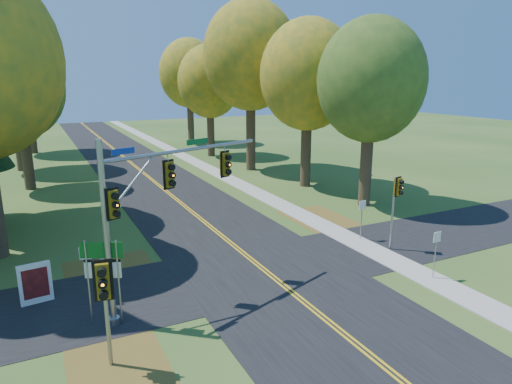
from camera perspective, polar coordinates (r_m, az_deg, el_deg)
name	(u,v)px	position (r m, az deg, el deg)	size (l,w,h in m)	color
ground	(284,286)	(20.28, 3.48, -11.63)	(160.00, 160.00, 0.00)	#2B4C1A
road_main	(284,286)	(20.28, 3.48, -11.61)	(8.00, 160.00, 0.02)	black
road_cross	(263,269)	(21.87, 0.84, -9.58)	(60.00, 6.00, 0.02)	black
centerline_left	(282,286)	(20.23, 3.23, -11.63)	(0.10, 160.00, 0.01)	gold
centerline_right	(286,285)	(20.32, 3.73, -11.51)	(0.10, 160.00, 0.01)	gold
sidewalk_east	(393,260)	(23.73, 16.73, -8.19)	(1.60, 160.00, 0.06)	#9E998E
leaf_patch_w_near	(114,279)	(21.83, -17.33, -10.33)	(4.00, 6.00, 0.00)	brown
leaf_patch_e	(331,225)	(28.42, 9.40, -4.06)	(3.50, 8.00, 0.00)	brown
leaf_patch_w_far	(120,373)	(15.63, -16.64, -20.87)	(3.00, 5.00, 0.00)	brown
tree_e_a	(371,81)	(32.14, 14.19, 13.28)	(7.20, 7.20, 12.73)	#38281C
tree_e_b	(308,76)	(37.26, 6.54, 14.26)	(7.60, 7.60, 13.33)	#38281C
tree_w_c	(19,88)	(40.26, -27.48, 11.42)	(6.80, 6.80, 11.91)	#38281C
tree_e_c	(251,56)	(43.86, -0.64, 16.64)	(8.80, 8.80, 15.79)	#38281C
tree_w_d	(10,66)	(48.98, -28.37, 13.71)	(8.20, 8.20, 14.56)	#38281C
tree_e_d	(210,82)	(52.03, -5.79, 13.53)	(7.00, 7.00, 12.32)	#38281C
tree_w_e	(24,65)	(59.88, -26.99, 13.95)	(8.40, 8.40, 14.97)	#38281C
tree_e_e	(189,74)	(62.52, -8.33, 14.45)	(7.80, 7.80, 13.74)	#38281C
traffic_mast	(151,200)	(17.39, -13.00, -0.95)	(7.11, 2.99, 6.84)	gray
east_signal_pole	(397,195)	(24.25, 17.20, -0.35)	(0.45, 0.53, 3.95)	gray
ped_signal_pole	(104,289)	(14.56, -18.48, -11.40)	(0.58, 0.67, 3.67)	gray
route_sign_cluster	(102,266)	(17.35, -18.65, -8.71)	(1.40, 0.68, 3.27)	gray
info_kiosk	(35,284)	(20.48, -25.86, -10.27)	(1.24, 0.32, 1.70)	white
reg_sign_e_north	(362,212)	(25.69, 13.10, -2.49)	(0.45, 0.08, 2.35)	gray
reg_sign_e_south	(436,246)	(21.80, 21.59, -6.27)	(0.44, 0.07, 2.31)	gray
reg_sign_w	(86,264)	(19.47, -20.45, -8.39)	(0.46, 0.13, 2.41)	gray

